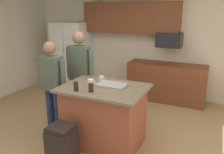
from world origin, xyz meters
TOP-DOWN VIEW (x-y plane):
  - floor at (0.00, 0.00)m, footprint 7.04×7.04m
  - back_wall at (0.00, 2.80)m, footprint 6.40×0.10m
  - cabinet_run_upper at (-0.40, 2.60)m, footprint 2.40×0.38m
  - cabinet_run_lower at (0.60, 2.48)m, footprint 1.80×0.63m
  - refrigerator at (-2.00, 2.38)m, footprint 0.93×0.76m
  - microwave_over_range at (0.60, 2.50)m, footprint 0.56×0.40m
  - kitchen_island at (0.11, 0.15)m, footprint 1.30×0.96m
  - person_elder_center at (-0.66, 0.69)m, footprint 0.57×0.23m
  - person_guest_left at (-0.89, 0.15)m, footprint 0.57×0.22m
  - mug_ceramic_white at (-0.09, 0.10)m, footprint 0.13×0.09m
  - mug_blue_stoneware at (-0.05, 0.39)m, footprint 0.12×0.08m
  - glass_dark_ale at (-0.18, -0.18)m, footprint 0.07×0.07m
  - glass_pilsner at (0.04, -0.12)m, footprint 0.08×0.08m
  - serving_tray at (0.22, 0.22)m, footprint 0.44×0.30m
  - trash_bin at (-0.16, -0.61)m, footprint 0.34×0.34m

SIDE VIEW (x-z plane):
  - floor at x=0.00m, z-range 0.00..0.00m
  - trash_bin at x=-0.16m, z-range 0.00..0.61m
  - cabinet_run_lower at x=0.60m, z-range 0.00..0.90m
  - kitchen_island at x=0.11m, z-range 0.01..0.98m
  - refrigerator at x=-2.00m, z-range 0.00..1.80m
  - person_guest_left at x=-0.89m, z-range 0.12..1.73m
  - serving_tray at x=0.22m, z-range 0.97..1.01m
  - person_elder_center at x=-0.66m, z-range 0.14..1.88m
  - mug_blue_stoneware at x=-0.05m, z-range 0.97..1.06m
  - mug_ceramic_white at x=-0.09m, z-range 0.97..1.08m
  - glass_pilsner at x=0.04m, z-range 0.97..1.09m
  - glass_dark_ale at x=-0.18m, z-range 0.97..1.10m
  - back_wall at x=0.00m, z-range 0.00..2.60m
  - microwave_over_range at x=0.60m, z-range 1.29..1.61m
  - cabinet_run_upper at x=-0.40m, z-range 1.55..2.30m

